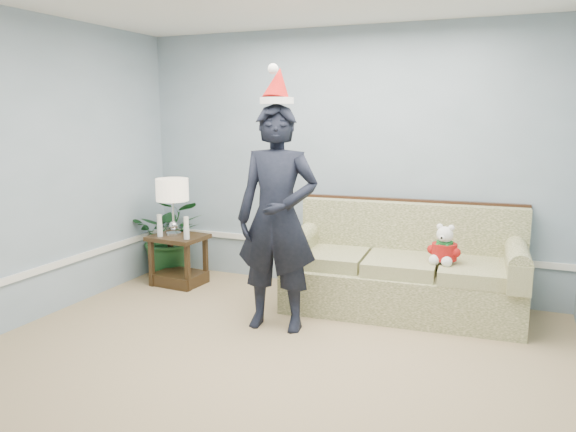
# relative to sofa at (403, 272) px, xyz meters

# --- Properties ---
(room_shell) EXTENTS (4.54, 5.04, 2.74)m
(room_shell) POSITION_rel_sofa_xyz_m (-0.75, -2.05, 0.99)
(room_shell) COLOR tan
(room_shell) RESTS_ON ground
(wainscot_trim) EXTENTS (4.49, 4.99, 0.06)m
(wainscot_trim) POSITION_rel_sofa_xyz_m (-1.92, -0.87, 0.09)
(wainscot_trim) COLOR white
(wainscot_trim) RESTS_ON room_shell
(sofa) EXTENTS (2.21, 1.06, 1.01)m
(sofa) POSITION_rel_sofa_xyz_m (0.00, 0.00, 0.00)
(sofa) COLOR #4E5A2A
(sofa) RESTS_ON room_shell
(side_table) EXTENTS (0.59, 0.51, 0.54)m
(side_table) POSITION_rel_sofa_xyz_m (-2.41, -0.15, -0.15)
(side_table) COLOR #352413
(side_table) RESTS_ON room_shell
(table_lamp) EXTENTS (0.35, 0.35, 0.62)m
(table_lamp) POSITION_rel_sofa_xyz_m (-2.45, -0.16, 0.66)
(table_lamp) COLOR silver
(table_lamp) RESTS_ON side_table
(candle_pair) EXTENTS (0.39, 0.06, 0.24)m
(candle_pair) POSITION_rel_sofa_xyz_m (-2.39, -0.27, 0.30)
(candle_pair) COLOR silver
(candle_pair) RESTS_ON side_table
(houseplant) EXTENTS (1.03, 0.98, 0.89)m
(houseplant) POSITION_rel_sofa_xyz_m (-2.72, 0.17, 0.09)
(houseplant) COLOR #1D5026
(houseplant) RESTS_ON room_shell
(man) EXTENTS (0.75, 0.54, 1.92)m
(man) POSITION_rel_sofa_xyz_m (-0.92, -0.88, 0.60)
(man) COLOR black
(man) RESTS_ON room_shell
(santa_hat) EXTENTS (0.29, 0.32, 0.33)m
(santa_hat) POSITION_rel_sofa_xyz_m (-0.92, -0.86, 1.69)
(santa_hat) COLOR white
(santa_hat) RESTS_ON man
(teddy_bear) EXTENTS (0.26, 0.27, 0.36)m
(teddy_bear) POSITION_rel_sofa_xyz_m (0.38, -0.17, 0.30)
(teddy_bear) COLOR white
(teddy_bear) RESTS_ON sofa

